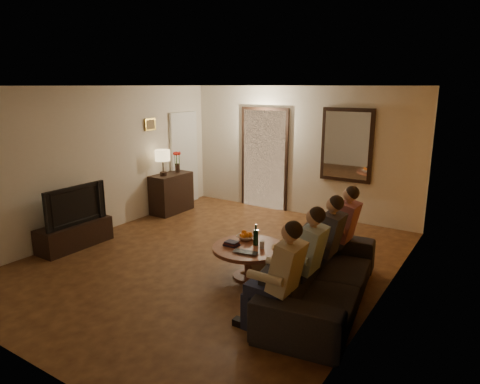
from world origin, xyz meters
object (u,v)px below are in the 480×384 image
Objects in this scene: bowl at (246,237)px; laptop at (244,254)px; person_d at (341,234)px; dog at (266,258)px; person_c at (325,248)px; person_b at (305,264)px; table_lamp at (163,163)px; sofa at (322,276)px; person_a at (281,283)px; coffee_table at (249,262)px; tv_stand at (75,235)px; tv at (72,204)px; dresser at (171,193)px; wine_bottle at (256,235)px.

laptop is (0.28, -0.50, -0.02)m from bowl.
person_d is 2.14× the size of dog.
person_c reaches higher than laptop.
person_d is at bearing 90.00° from person_b.
sofa is (4.16, -1.74, -0.73)m from table_lamp.
table_lamp is at bearing 160.52° from person_c.
coffee_table is at bearing 134.93° from person_a.
tv is (0.00, 0.00, 0.52)m from tv_stand.
dresser is at bearing 129.75° from dog.
dresser is 3.55× the size of bowl.
person_b is at bearing -88.03° from tv.
dresser reaches higher than wine_bottle.
person_b is at bearing -22.84° from coffee_table.
person_c is 2.14× the size of dog.
person_a is 1.19× the size of coffee_table.
person_a is (-0.10, -0.90, 0.24)m from sofa.
person_a and person_b have the same top height.
dresser is at bearing 148.98° from coffee_table.
table_lamp reaches higher than dresser.
laptop is at bearing -60.75° from bowl.
laptop is (-0.93, 0.75, -0.14)m from person_a.
person_d is (4.06, 1.34, -0.13)m from tv.
dog is (-0.83, -0.64, -0.32)m from person_d.
person_b reaches higher than wine_bottle.
person_a reaches higher than tv.
person_d is at bearing 90.00° from person_a.
dresser is 0.77× the size of person_d.
person_a is (4.06, -0.46, -0.13)m from tv.
table_lamp is 1.74× the size of wine_bottle.
wine_bottle is 0.94× the size of laptop.
tv_stand is (0.00, -2.18, -0.88)m from table_lamp.
person_b is 1.18m from coffee_table.
person_b is 1.12m from wine_bottle.
table_lamp is 3.65m from dog.
person_a is 1.75m from bowl.
tv_stand is 1.21× the size of coffee_table.
sofa is (4.16, -1.96, -0.05)m from dresser.
dresser is at bearing 165.41° from person_d.
tv_stand is 3.08m from coffee_table.
tv_stand is 4.15m from person_c.
wine_bottle is at bearing -29.21° from dresser.
person_c is at bearing -2.58° from bowl.
table_lamp is 4.87m from person_a.
dresser is at bearing 157.81° from person_c.
tv is 3.37× the size of laptop.
person_a is 1.46m from dog.
sofa reaches higher than coffee_table.
tv is 3.34m from dog.
sofa is 0.94m from person_a.
dresser reaches higher than laptop.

